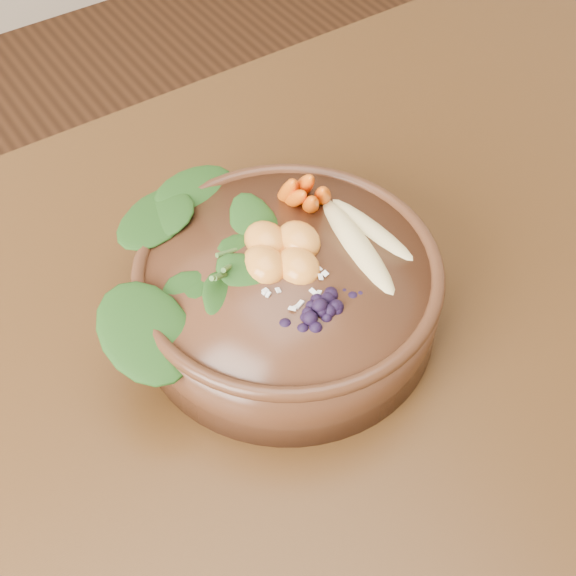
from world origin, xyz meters
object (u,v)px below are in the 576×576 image
Objects in this scene: banana_halves at (365,226)px; blueberry_pile at (321,297)px; kale_heap at (217,225)px; mandarin_cluster at (281,242)px; stoneware_bowl at (288,295)px; carrot_cluster at (301,169)px; dining_table at (245,428)px.

blueberry_pile is (-0.09, -0.05, 0.01)m from banana_halves.
blueberry_pile is (0.03, -0.13, -0.00)m from kale_heap.
kale_heap is 1.18× the size of banana_halves.
banana_halves is 0.08m from mandarin_cluster.
stoneware_bowl is 2.16× the size of blueberry_pile.
carrot_cluster is 0.15m from blueberry_pile.
blueberry_pile is at bearing -141.51° from banana_halves.
stoneware_bowl is at bearing -177.26° from banana_halves.
dining_table is 0.28m from carrot_cluster.
dining_table is 5.39× the size of stoneware_bowl.
kale_heap reaches higher than mandarin_cluster.
banana_halves is (0.02, -0.08, -0.03)m from carrot_cluster.
dining_table is 0.16m from stoneware_bowl.
stoneware_bowl is 0.10m from banana_halves.
banana_halves is 0.11m from blueberry_pile.
blueberry_pile is at bearing -20.00° from dining_table.
banana_halves is 1.20× the size of blueberry_pile.
blueberry_pile is (0.07, -0.03, 0.19)m from dining_table.
kale_heap is 0.14m from banana_halves.
carrot_cluster reaches higher than stoneware_bowl.
dining_table is 19.53× the size of carrot_cluster.
carrot_cluster reaches higher than mandarin_cluster.
kale_heap reaches higher than stoneware_bowl.
mandarin_cluster is (0.00, 0.02, 0.06)m from stoneware_bowl.
blueberry_pile is at bearing -97.17° from mandarin_cluster.
banana_halves is at bearing -66.94° from carrot_cluster.
dining_table is at bearing -112.01° from kale_heap.
banana_halves is 1.75× the size of mandarin_cluster.
kale_heap is 0.06m from mandarin_cluster.
banana_halves is (0.09, -0.01, 0.05)m from stoneware_bowl.
carrot_cluster reaches higher than kale_heap.
carrot_cluster reaches higher than dining_table.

